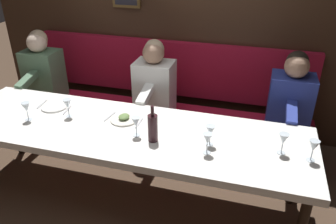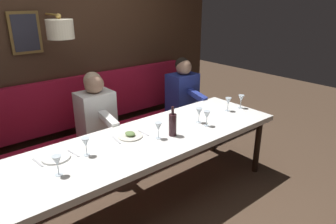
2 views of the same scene
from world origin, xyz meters
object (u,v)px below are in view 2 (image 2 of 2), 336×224
object	(u,v)px
wine_glass_0	(207,115)
wine_glass_6	(57,162)
wine_glass_1	(158,127)
wine_bottle	(173,124)
dining_table	(142,145)
diner_near	(96,109)
wine_glass_2	(228,102)
wine_glass_5	(199,112)
diner_nearest	(183,87)
wine_glass_4	(86,143)
wine_glass_3	(241,99)

from	to	relation	value
wine_glass_0	wine_glass_6	distance (m)	1.57
wine_glass_1	wine_bottle	distance (m)	0.15
dining_table	diner_near	size ratio (longest dim) A/B	3.86
wine_glass_2	wine_glass_5	distance (m)	0.52
diner_nearest	wine_glass_5	distance (m)	1.11
dining_table	wine_glass_4	size ratio (longest dim) A/B	18.61
wine_glass_4	wine_bottle	bearing A→B (deg)	-101.30
diner_nearest	wine_glass_6	xyz separation A→B (m)	(-0.98, 2.18, 0.04)
wine_glass_3	wine_bottle	size ratio (longest dim) A/B	0.55
dining_table	wine_glass_6	size ratio (longest dim) A/B	18.61
diner_nearest	wine_glass_6	bearing A→B (deg)	114.18
diner_near	wine_glass_4	bearing A→B (deg)	147.98
wine_glass_4	wine_glass_2	bearing A→B (deg)	-92.17
wine_bottle	wine_glass_3	bearing A→B (deg)	-86.85
diner_near	wine_glass_5	size ratio (longest dim) A/B	4.82
wine_glass_3	wine_bottle	xyz separation A→B (m)	(-0.06, 1.15, -0.00)
wine_glass_0	wine_glass_6	size ratio (longest dim) A/B	1.00
wine_glass_0	wine_glass_1	bearing A→B (deg)	81.73
wine_glass_4	diner_nearest	bearing A→B (deg)	-66.21
wine_glass_4	wine_glass_5	xyz separation A→B (m)	(-0.10, -1.26, 0.00)
wine_glass_3	wine_glass_1	bearing A→B (deg)	91.26
dining_table	diner_near	distance (m)	0.89
wine_glass_6	wine_bottle	xyz separation A→B (m)	(-0.01, -1.13, -0.00)
dining_table	diner_nearest	distance (m)	1.60
wine_glass_4	wine_bottle	xyz separation A→B (m)	(-0.17, -0.83, -0.00)
wine_glass_3	wine_glass_5	bearing A→B (deg)	89.85
diner_near	wine_glass_4	size ratio (longest dim) A/B	4.82
wine_glass_0	wine_glass_5	world-z (taller)	same
diner_nearest	wine_glass_1	distance (m)	1.53
diner_near	wine_glass_6	size ratio (longest dim) A/B	4.82
wine_glass_4	diner_near	bearing A→B (deg)	-32.02
wine_glass_2	wine_glass_3	bearing A→B (deg)	-99.92
wine_glass_0	wine_glass_6	world-z (taller)	same
diner_nearest	wine_bottle	bearing A→B (deg)	133.56
wine_glass_3	wine_glass_6	distance (m)	2.29
wine_glass_1	wine_bottle	bearing A→B (deg)	-103.04
diner_nearest	diner_near	world-z (taller)	same
dining_table	wine_glass_5	distance (m)	0.74
wine_bottle	wine_glass_6	bearing A→B (deg)	89.30
wine_glass_6	wine_glass_0	bearing A→B (deg)	-92.32
dining_table	wine_glass_1	size ratio (longest dim) A/B	18.61
diner_near	wine_bottle	distance (m)	1.04
wine_glass_3	wine_glass_2	bearing A→B (deg)	80.08
dining_table	wine_bottle	size ratio (longest dim) A/B	10.17
diner_nearest	diner_near	size ratio (longest dim) A/B	1.00
wine_glass_0	diner_near	bearing A→B (deg)	35.57
wine_bottle	diner_nearest	bearing A→B (deg)	-46.44
diner_near	wine_glass_1	bearing A→B (deg)	-170.25
dining_table	wine_glass_0	distance (m)	0.76
diner_nearest	wine_glass_0	distance (m)	1.21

